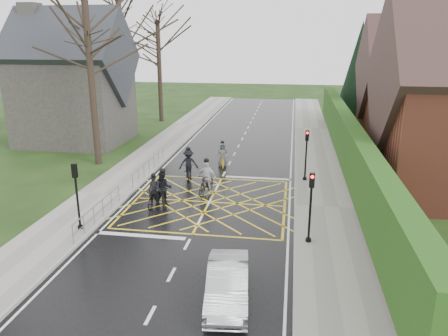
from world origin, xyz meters
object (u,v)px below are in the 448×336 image
(cyclist_mid, at_px, (188,167))
(cyclist_front, at_px, (206,181))
(cyclist_back, at_px, (163,192))
(cyclist_rear, at_px, (154,195))
(car, at_px, (228,284))
(cyclist_lead, at_px, (222,157))

(cyclist_mid, height_order, cyclist_front, cyclist_front)
(cyclist_back, bearing_deg, cyclist_front, 32.84)
(cyclist_rear, relative_size, cyclist_mid, 0.83)
(cyclist_back, relative_size, car, 0.54)
(cyclist_rear, xyz_separation_m, cyclist_lead, (2.36, 7.73, 0.04))
(cyclist_front, height_order, cyclist_lead, cyclist_front)
(cyclist_back, relative_size, cyclist_front, 0.99)
(cyclist_rear, bearing_deg, cyclist_front, 42.83)
(cyclist_rear, relative_size, cyclist_back, 0.86)
(cyclist_rear, bearing_deg, cyclist_back, 7.62)
(cyclist_rear, height_order, cyclist_lead, cyclist_rear)
(cyclist_back, xyz_separation_m, cyclist_front, (1.87, 2.14, -0.01))
(car, bearing_deg, cyclist_back, 113.73)
(car, bearing_deg, cyclist_rear, 116.53)
(cyclist_lead, bearing_deg, cyclist_back, -119.40)
(cyclist_mid, height_order, cyclist_lead, cyclist_mid)
(cyclist_mid, xyz_separation_m, cyclist_lead, (1.63, 3.03, -0.13))
(cyclist_mid, distance_m, cyclist_lead, 3.44)
(cyclist_back, distance_m, cyclist_lead, 7.89)
(cyclist_rear, bearing_deg, cyclist_mid, 80.86)
(cyclist_mid, distance_m, car, 13.28)
(cyclist_back, height_order, car, cyclist_back)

